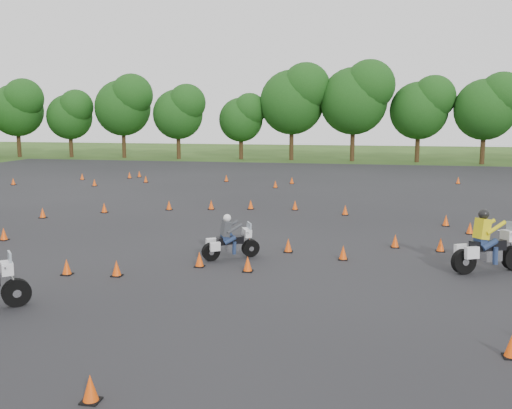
% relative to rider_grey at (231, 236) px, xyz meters
% --- Properties ---
extents(ground, '(140.00, 140.00, 0.00)m').
position_rel_rider_grey_xyz_m(ground, '(0.09, -0.11, -0.76)').
color(ground, '#2D5119').
rests_on(ground, ground).
extents(asphalt_pad, '(62.00, 62.00, 0.00)m').
position_rel_rider_grey_xyz_m(asphalt_pad, '(0.09, 5.89, -0.76)').
color(asphalt_pad, black).
rests_on(asphalt_pad, ground).
extents(treeline, '(87.18, 32.36, 10.37)m').
position_rel_rider_grey_xyz_m(treeline, '(2.24, 34.84, 3.74)').
color(treeline, '#174012').
rests_on(treeline, ground).
extents(traffic_cones, '(35.80, 32.99, 0.45)m').
position_rel_rider_grey_xyz_m(traffic_cones, '(-0.02, 6.10, -0.53)').
color(traffic_cones, '#EF4C0A').
rests_on(traffic_cones, asphalt_pad).
extents(rider_grey, '(1.97, 1.59, 1.52)m').
position_rel_rider_grey_xyz_m(rider_grey, '(0.00, 0.00, 0.00)').
color(rider_grey, '#36383C').
rests_on(rider_grey, ground).
extents(rider_yellow, '(2.55, 1.76, 1.90)m').
position_rel_rider_grey_xyz_m(rider_yellow, '(7.99, -0.06, 0.19)').
color(rider_yellow, gold).
rests_on(rider_yellow, ground).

